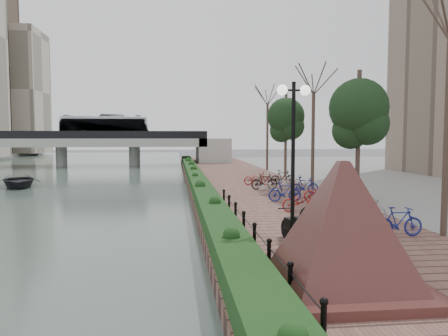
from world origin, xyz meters
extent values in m
plane|color=#59595B|center=(0.00, 0.00, 0.00)|extent=(220.00, 220.00, 0.00)
cube|color=brown|center=(4.00, 17.50, 0.25)|extent=(8.00, 75.00, 0.50)
cube|color=#153513|center=(0.60, 20.00, 0.80)|extent=(1.10, 56.00, 0.60)
cylinder|color=black|center=(1.40, -5.00, 0.85)|extent=(0.10, 0.10, 0.70)
cylinder|color=black|center=(1.40, -3.00, 0.85)|extent=(0.10, 0.10, 0.70)
cylinder|color=black|center=(1.40, -1.00, 0.85)|extent=(0.10, 0.10, 0.70)
cylinder|color=black|center=(1.40, 1.00, 0.85)|extent=(0.10, 0.10, 0.70)
cylinder|color=black|center=(1.40, 3.00, 0.85)|extent=(0.10, 0.10, 0.70)
cylinder|color=black|center=(1.40, 5.00, 0.85)|extent=(0.10, 0.10, 0.70)
cylinder|color=black|center=(1.40, 7.00, 0.85)|extent=(0.10, 0.10, 0.70)
cylinder|color=black|center=(1.40, 9.00, 0.85)|extent=(0.10, 0.10, 0.70)
cube|color=#45251D|center=(2.67, -2.52, 0.60)|extent=(3.38, 3.38, 0.20)
pyramid|color=#45251D|center=(2.67, -2.52, 1.99)|extent=(5.35, 5.35, 2.59)
cylinder|color=black|center=(2.63, 1.34, 2.96)|extent=(0.12, 0.12, 4.93)
cylinder|color=black|center=(2.63, 1.34, 5.18)|extent=(0.70, 0.06, 0.06)
sphere|color=white|center=(2.28, 1.34, 5.18)|extent=(0.32, 0.32, 0.32)
sphere|color=white|center=(2.98, 1.34, 5.18)|extent=(0.32, 0.32, 0.32)
imported|color=brown|center=(3.61, 1.44, 1.31)|extent=(0.63, 0.45, 1.62)
imported|color=#9C9DA1|center=(4.60, 1.99, 0.95)|extent=(0.60, 1.71, 0.90)
imported|color=black|center=(4.60, 4.59, 1.00)|extent=(0.47, 1.66, 1.00)
imported|color=maroon|center=(4.60, 7.19, 0.95)|extent=(0.60, 1.71, 0.90)
imported|color=navy|center=(4.60, 9.79, 1.00)|extent=(0.47, 1.66, 1.00)
imported|color=#9C9DA1|center=(4.60, 12.39, 0.95)|extent=(0.60, 1.71, 0.90)
imported|color=black|center=(4.60, 14.99, 1.00)|extent=(0.47, 1.66, 1.00)
imported|color=maroon|center=(4.60, 17.59, 0.95)|extent=(0.60, 1.72, 0.90)
imported|color=navy|center=(6.40, 1.99, 1.00)|extent=(0.47, 1.66, 1.00)
imported|color=#9C9DA1|center=(6.40, 4.59, 0.95)|extent=(0.60, 1.71, 0.90)
imported|color=black|center=(6.40, 7.19, 1.00)|extent=(0.47, 1.66, 1.00)
imported|color=maroon|center=(6.40, 9.79, 0.95)|extent=(0.60, 1.71, 0.90)
imported|color=navy|center=(6.40, 12.39, 1.00)|extent=(0.47, 1.66, 1.00)
imported|color=#9C9DA1|center=(6.40, 14.99, 0.95)|extent=(0.60, 1.71, 0.90)
imported|color=black|center=(6.40, 17.59, 1.00)|extent=(0.47, 1.66, 1.00)
cube|color=#ACACA7|center=(-15.00, 45.00, 3.00)|extent=(36.00, 8.00, 1.00)
cube|color=black|center=(-15.00, 41.10, 3.95)|extent=(36.00, 0.15, 0.90)
cube|color=black|center=(-15.00, 48.90, 3.95)|extent=(36.00, 0.15, 0.90)
cylinder|color=#ACACA7|center=(-15.00, 45.00, 1.25)|extent=(1.40, 1.40, 2.50)
cylinder|color=#ACACA7|center=(-6.00, 45.00, 1.25)|extent=(1.40, 1.40, 2.50)
imported|color=white|center=(-9.61, 45.00, 5.00)|extent=(2.52, 10.77, 3.00)
imported|color=black|center=(-12.43, 22.12, 0.49)|extent=(4.52, 5.33, 0.94)
cube|color=#BEB09F|center=(-33.00, 80.00, 12.50)|extent=(12.00, 12.00, 24.00)
camera|label=1|loc=(-0.91, -11.46, 3.82)|focal=35.00mm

